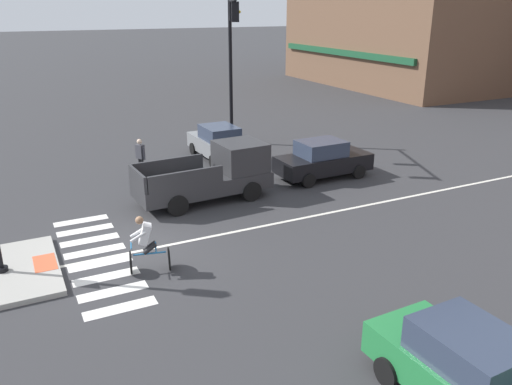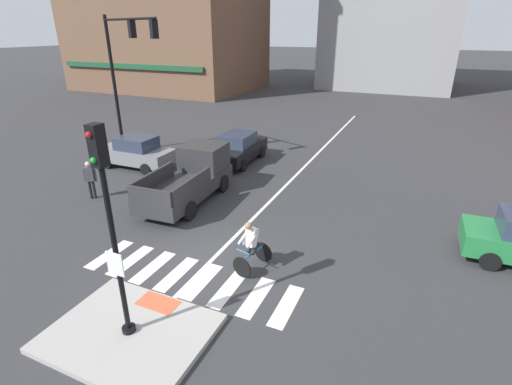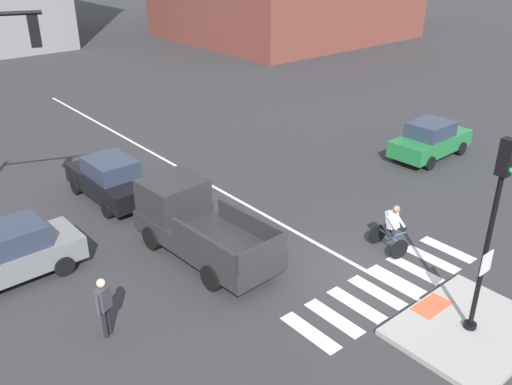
# 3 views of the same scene
# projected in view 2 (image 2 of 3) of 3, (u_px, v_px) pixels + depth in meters

# --- Properties ---
(ground_plane) EXTENTS (300.00, 300.00, 0.00)m
(ground_plane) POSITION_uv_depth(u_px,v_px,m) (207.00, 260.00, 12.08)
(ground_plane) COLOR #333335
(traffic_island) EXTENTS (3.75, 2.90, 0.15)m
(traffic_island) POSITION_uv_depth(u_px,v_px,m) (130.00, 333.00, 9.08)
(traffic_island) COLOR #A3A099
(traffic_island) RESTS_ON ground
(tactile_pad_front) EXTENTS (1.10, 0.60, 0.01)m
(tactile_pad_front) POSITION_uv_depth(u_px,v_px,m) (158.00, 303.00, 9.97)
(tactile_pad_front) COLOR #DB5B38
(tactile_pad_front) RESTS_ON traffic_island
(signal_pole) EXTENTS (0.44, 0.38, 4.99)m
(signal_pole) POSITION_uv_depth(u_px,v_px,m) (110.00, 219.00, 7.86)
(signal_pole) COLOR black
(signal_pole) RESTS_ON traffic_island
(crosswalk_stripe_a) EXTENTS (0.44, 1.80, 0.01)m
(crosswalk_stripe_a) POSITION_uv_depth(u_px,v_px,m) (110.00, 254.00, 12.39)
(crosswalk_stripe_a) COLOR silver
(crosswalk_stripe_a) RESTS_ON ground
(crosswalk_stripe_b) EXTENTS (0.44, 1.80, 0.01)m
(crosswalk_stripe_b) POSITION_uv_depth(u_px,v_px,m) (131.00, 260.00, 12.06)
(crosswalk_stripe_b) COLOR silver
(crosswalk_stripe_b) RESTS_ON ground
(crosswalk_stripe_c) EXTENTS (0.44, 1.80, 0.01)m
(crosswalk_stripe_c) POSITION_uv_depth(u_px,v_px,m) (153.00, 267.00, 11.73)
(crosswalk_stripe_c) COLOR silver
(crosswalk_stripe_c) RESTS_ON ground
(crosswalk_stripe_d) EXTENTS (0.44, 1.80, 0.01)m
(crosswalk_stripe_d) POSITION_uv_depth(u_px,v_px,m) (177.00, 274.00, 11.40)
(crosswalk_stripe_d) COLOR silver
(crosswalk_stripe_d) RESTS_ON ground
(crosswalk_stripe_e) EXTENTS (0.44, 1.80, 0.01)m
(crosswalk_stripe_e) POSITION_uv_depth(u_px,v_px,m) (202.00, 281.00, 11.07)
(crosswalk_stripe_e) COLOR silver
(crosswalk_stripe_e) RESTS_ON ground
(crosswalk_stripe_f) EXTENTS (0.44, 1.80, 0.01)m
(crosswalk_stripe_f) POSITION_uv_depth(u_px,v_px,m) (228.00, 289.00, 10.75)
(crosswalk_stripe_f) COLOR silver
(crosswalk_stripe_f) RESTS_ON ground
(crosswalk_stripe_g) EXTENTS (0.44, 1.80, 0.01)m
(crosswalk_stripe_g) POSITION_uv_depth(u_px,v_px,m) (256.00, 297.00, 10.42)
(crosswalk_stripe_g) COLOR silver
(crosswalk_stripe_g) RESTS_ON ground
(crosswalk_stripe_h) EXTENTS (0.44, 1.80, 0.01)m
(crosswalk_stripe_h) POSITION_uv_depth(u_px,v_px,m) (286.00, 306.00, 10.09)
(crosswalk_stripe_h) COLOR silver
(crosswalk_stripe_h) RESTS_ON ground
(lane_centre_line) EXTENTS (0.14, 28.00, 0.01)m
(lane_centre_line) POSITION_uv_depth(u_px,v_px,m) (305.00, 166.00, 20.40)
(lane_centre_line) COLOR silver
(lane_centre_line) RESTS_ON ground
(traffic_light_mast) EXTENTS (4.76, 1.96, 7.46)m
(traffic_light_mast) POSITION_uv_depth(u_px,v_px,m) (124.00, 63.00, 19.78)
(traffic_light_mast) COLOR black
(traffic_light_mast) RESTS_ON ground
(car_grey_cross_left) EXTENTS (4.13, 1.90, 1.64)m
(car_grey_cross_left) POSITION_uv_depth(u_px,v_px,m) (136.00, 152.00, 19.97)
(car_grey_cross_left) COLOR slate
(car_grey_cross_left) RESTS_ON ground
(car_black_westbound_far) EXTENTS (1.90, 4.13, 1.64)m
(car_black_westbound_far) POSITION_uv_depth(u_px,v_px,m) (239.00, 148.00, 20.66)
(car_black_westbound_far) COLOR black
(car_black_westbound_far) RESTS_ON ground
(pickup_truck_charcoal_westbound_near) EXTENTS (2.27, 5.20, 2.08)m
(pickup_truck_charcoal_westbound_near) POSITION_uv_depth(u_px,v_px,m) (192.00, 177.00, 16.20)
(pickup_truck_charcoal_westbound_near) COLOR #2D2D30
(pickup_truck_charcoal_westbound_near) RESTS_ON ground
(cyclist) EXTENTS (0.89, 1.21, 1.68)m
(cyclist) POSITION_uv_depth(u_px,v_px,m) (251.00, 245.00, 11.27)
(cyclist) COLOR black
(cyclist) RESTS_ON ground
(pedestrian_at_curb_left) EXTENTS (0.50, 0.36, 1.67)m
(pedestrian_at_curb_left) POSITION_uv_depth(u_px,v_px,m) (90.00, 177.00, 16.13)
(pedestrian_at_curb_left) COLOR black
(pedestrian_at_curb_left) RESTS_ON ground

